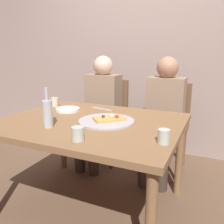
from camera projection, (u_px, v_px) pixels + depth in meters
ground_plane at (92, 205)px, 1.95m from camera, size 8.00×8.00×0.00m
back_wall at (146, 44)px, 2.85m from camera, size 6.00×0.10×2.60m
dining_table at (91, 130)px, 1.79m from camera, size 1.31×1.03×0.72m
pizza_tray at (106, 121)px, 1.74m from camera, size 0.41×0.41×0.01m
pizza_slice_last at (110, 119)px, 1.74m from camera, size 0.25×0.25×0.05m
wine_bottle at (48, 113)px, 1.59m from camera, size 0.07×0.07×0.27m
tumbler_near at (164, 136)px, 1.32m from camera, size 0.07×0.07×0.08m
tumbler_far at (78, 134)px, 1.37m from camera, size 0.07×0.07×0.08m
wine_glass at (55, 102)px, 2.22m from camera, size 0.07×0.07×0.08m
plate_stack at (68, 109)px, 2.05m from camera, size 0.20×0.20×0.02m
table_knife at (101, 109)px, 2.11m from camera, size 0.22×0.07×0.01m
chair_left at (106, 114)px, 2.75m from camera, size 0.44×0.44×0.90m
chair_right at (166, 121)px, 2.48m from camera, size 0.44×0.44×0.90m
guest_in_sweater at (100, 106)px, 2.59m from camera, size 0.36×0.56×1.17m
guest_in_beanie at (163, 112)px, 2.31m from camera, size 0.36×0.56×1.17m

